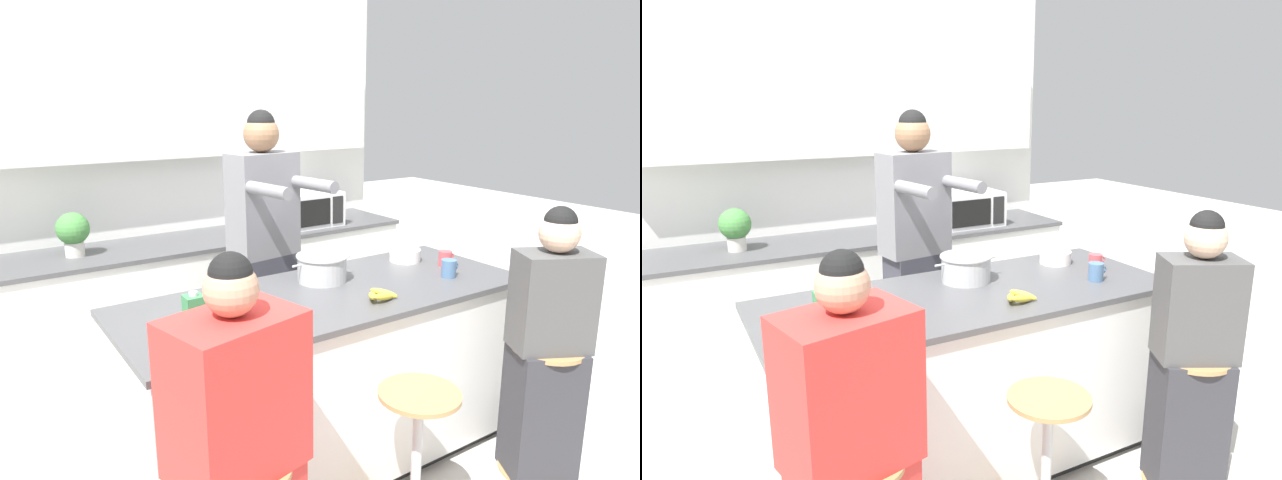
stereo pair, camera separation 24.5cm
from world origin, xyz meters
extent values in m
plane|color=beige|center=(0.00, 0.00, 0.00)|extent=(16.00, 16.00, 0.00)
cube|color=silver|center=(0.00, 1.96, 1.35)|extent=(3.45, 0.06, 2.70)
cube|color=white|center=(0.00, 1.85, 1.83)|extent=(3.17, 0.16, 0.75)
cube|color=white|center=(0.00, 1.61, 0.43)|extent=(3.17, 0.61, 0.85)
cube|color=#4C4C4F|center=(0.00, 1.61, 0.87)|extent=(3.20, 0.64, 0.03)
cube|color=black|center=(0.00, 0.00, 0.03)|extent=(1.96, 0.70, 0.06)
cube|color=white|center=(0.00, 0.00, 0.48)|extent=(2.04, 0.78, 0.85)
cube|color=#4C4C4F|center=(0.00, 0.00, 0.92)|extent=(2.08, 0.82, 0.03)
cylinder|color=tan|center=(-0.83, -0.69, 0.68)|extent=(0.35, 0.35, 0.02)
cylinder|color=#B7BABC|center=(0.00, -0.66, 0.34)|extent=(0.04, 0.04, 0.66)
cylinder|color=tan|center=(0.00, -0.66, 0.68)|extent=(0.35, 0.35, 0.02)
cylinder|color=tan|center=(0.83, -0.68, 0.01)|extent=(0.38, 0.38, 0.01)
cylinder|color=#B7BABC|center=(0.83, -0.68, 0.34)|extent=(0.04, 0.04, 0.66)
cylinder|color=tan|center=(0.83, -0.68, 0.68)|extent=(0.35, 0.35, 0.02)
cube|color=#383842|center=(0.04, 0.74, 0.48)|extent=(0.36, 0.26, 0.95)
cube|color=slate|center=(0.04, 0.74, 1.26)|extent=(0.42, 0.27, 0.61)
cylinder|color=slate|center=(-0.09, 0.44, 1.39)|extent=(0.12, 0.34, 0.07)
cylinder|color=slate|center=(0.24, 0.49, 1.39)|extent=(0.12, 0.34, 0.07)
sphere|color=#936B4C|center=(0.04, 0.74, 1.67)|extent=(0.24, 0.24, 0.21)
sphere|color=black|center=(0.04, 0.74, 1.73)|extent=(0.18, 0.18, 0.16)
cube|color=red|center=(-0.84, -0.69, 0.96)|extent=(0.47, 0.37, 0.53)
sphere|color=tan|center=(-0.84, -0.69, 1.31)|extent=(0.21, 0.21, 0.17)
sphere|color=black|center=(-0.84, -0.69, 1.36)|extent=(0.17, 0.17, 0.14)
cube|color=#333338|center=(0.81, -0.69, 0.35)|extent=(0.40, 0.38, 0.69)
cube|color=#4C4C4C|center=(0.81, -0.69, 0.93)|extent=(0.42, 0.36, 0.48)
sphere|color=#DBB293|center=(0.81, -0.69, 1.27)|extent=(0.25, 0.25, 0.19)
sphere|color=black|center=(0.81, -0.69, 1.32)|extent=(0.20, 0.20, 0.15)
cylinder|color=#B7BABC|center=(0.07, 0.17, 1.00)|extent=(0.26, 0.26, 0.13)
cylinder|color=#B7BABC|center=(0.07, 0.17, 1.07)|extent=(0.27, 0.27, 0.01)
cylinder|color=#B7BABC|center=(-0.08, 0.17, 1.04)|extent=(0.05, 0.01, 0.01)
cylinder|color=#B7BABC|center=(0.23, 0.17, 1.04)|extent=(0.05, 0.01, 0.01)
cylinder|color=white|center=(0.69, 0.21, 0.97)|extent=(0.18, 0.18, 0.07)
cylinder|color=#DB4C51|center=(0.81, 0.01, 0.98)|extent=(0.08, 0.08, 0.09)
torus|color=#DB4C51|center=(0.86, 0.01, 0.98)|extent=(0.04, 0.01, 0.04)
cylinder|color=#4C7099|center=(0.67, -0.15, 0.98)|extent=(0.08, 0.08, 0.10)
torus|color=#4C7099|center=(0.73, -0.15, 0.99)|extent=(0.04, 0.01, 0.04)
ellipsoid|color=yellow|center=(0.13, -0.26, 0.96)|extent=(0.14, 0.05, 0.06)
ellipsoid|color=yellow|center=(0.10, -0.22, 0.96)|extent=(0.11, 0.13, 0.06)
ellipsoid|color=yellow|center=(0.17, -0.22, 0.96)|extent=(0.12, 0.12, 0.06)
cube|color=#38844C|center=(-0.78, -0.20, 1.03)|extent=(0.07, 0.07, 0.19)
cylinder|color=white|center=(-0.78, -0.20, 1.14)|extent=(0.03, 0.03, 0.02)
cube|color=white|center=(0.84, 1.58, 1.02)|extent=(0.54, 0.40, 0.27)
cube|color=black|center=(0.79, 1.37, 1.02)|extent=(0.33, 0.01, 0.20)
cube|color=black|center=(1.03, 1.37, 1.02)|extent=(0.10, 0.01, 0.22)
cylinder|color=beige|center=(-0.87, 1.61, 0.93)|extent=(0.12, 0.12, 0.09)
sphere|color=#478942|center=(-0.87, 1.61, 1.07)|extent=(0.21, 0.21, 0.21)
camera|label=1|loc=(-1.53, -2.20, 1.87)|focal=32.00mm
camera|label=2|loc=(-1.32, -2.32, 1.87)|focal=32.00mm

